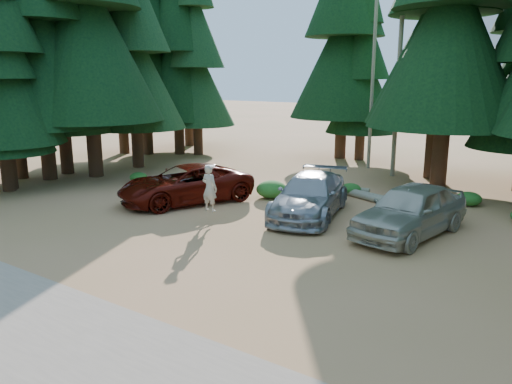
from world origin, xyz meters
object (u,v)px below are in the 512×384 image
log_right (386,200)px  frisbee_player (210,188)px  log_mid (366,197)px  red_pickup (186,184)px  silver_minivan_center (310,196)px  silver_minivan_right (411,210)px  log_left (332,187)px

log_right → frisbee_player: bearing=-109.5°
log_right → log_mid: bearing=-171.4°
red_pickup → frisbee_player: bearing=-6.9°
silver_minivan_center → frisbee_player: (-2.75, -2.76, 0.46)m
silver_minivan_right → frisbee_player: size_ratio=2.96×
red_pickup → log_right: red_pickup is taller
silver_minivan_center → silver_minivan_right: 4.01m
silver_minivan_center → frisbee_player: frisbee_player is taller
log_mid → log_right: log_right is taller
red_pickup → silver_minivan_right: silver_minivan_right is taller
log_right → red_pickup: bearing=-130.8°
log_left → log_mid: bearing=-31.1°
frisbee_player → red_pickup: bearing=-32.2°
silver_minivan_right → frisbee_player: frisbee_player is taller
frisbee_player → log_mid: (3.63, 6.38, -1.12)m
silver_minivan_center → log_left: bearing=91.3°
silver_minivan_center → log_left: (-1.28, 4.62, -0.68)m
frisbee_player → log_left: 7.61m
silver_minivan_center → log_right: (1.81, 3.49, -0.64)m
red_pickup → log_left: bearing=78.5°
red_pickup → silver_minivan_right: size_ratio=1.10×
log_left → log_right: (3.09, -1.13, 0.04)m
silver_minivan_center → log_mid: (0.87, 3.62, -0.66)m
silver_minivan_right → log_left: bearing=147.9°
silver_minivan_right → log_mid: bearing=139.5°
silver_minivan_right → log_mid: size_ratio=1.46×
log_mid → frisbee_player: bearing=-97.5°
silver_minivan_center → log_left: silver_minivan_center is taller
silver_minivan_center → frisbee_player: size_ratio=3.15×
silver_minivan_center → log_right: size_ratio=1.05×
red_pickup → log_mid: red_pickup is taller
silver_minivan_center → log_right: bearing=48.4°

